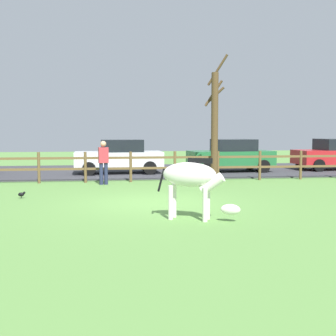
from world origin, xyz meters
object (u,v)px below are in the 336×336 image
at_px(bare_tree, 215,124).
at_px(zebra, 193,179).
at_px(crow_on_grass, 22,194).
at_px(parked_car_green, 231,155).
at_px(parked_car_white, 119,156).
at_px(parked_car_red, 335,154).
at_px(visitor_near_fence, 103,161).

relative_size(bare_tree, zebra, 2.79).
bearing_deg(crow_on_grass, parked_car_green, 39.69).
height_order(zebra, parked_car_white, parked_car_white).
relative_size(bare_tree, parked_car_white, 1.24).
height_order(zebra, parked_car_green, parked_car_green).
relative_size(zebra, parked_car_green, 0.44).
relative_size(crow_on_grass, parked_car_green, 0.05).
height_order(crow_on_grass, parked_car_green, parked_car_green).
bearing_deg(parked_car_red, parked_car_white, -177.36).
relative_size(zebra, parked_car_white, 0.44).
bearing_deg(crow_on_grass, zebra, -39.14).
bearing_deg(visitor_near_fence, parked_car_white, 80.19).
bearing_deg(parked_car_green, visitor_near_fence, -146.81).
height_order(parked_car_white, visitor_near_fence, visitor_near_fence).
bearing_deg(parked_car_green, parked_car_white, -178.19).
distance_m(bare_tree, zebra, 7.65).
distance_m(crow_on_grass, parked_car_white, 7.46).
height_order(parked_car_green, visitor_near_fence, visitor_near_fence).
bearing_deg(crow_on_grass, parked_car_white, 66.00).
height_order(parked_car_green, parked_car_white, same).
xyz_separation_m(zebra, parked_car_green, (3.87, 10.63, -0.08)).
bearing_deg(parked_car_green, parked_car_red, 3.45).
xyz_separation_m(parked_car_white, visitor_near_fence, (-0.65, -3.76, 0.06)).
bearing_deg(parked_car_white, bare_tree, -41.44).
xyz_separation_m(parked_car_red, parked_car_white, (-10.87, -0.50, 0.00)).
distance_m(crow_on_grass, parked_car_green, 10.92).
distance_m(zebra, visitor_near_fence, 7.03).
bearing_deg(bare_tree, parked_car_green, 64.35).
bearing_deg(parked_car_green, bare_tree, -115.65).
height_order(bare_tree, visitor_near_fence, bare_tree).
distance_m(bare_tree, parked_car_green, 4.09).
xyz_separation_m(zebra, parked_car_red, (9.38, 10.96, -0.08)).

